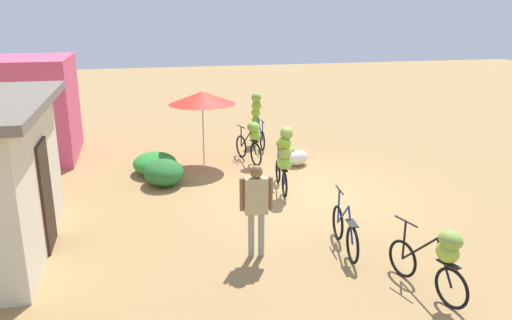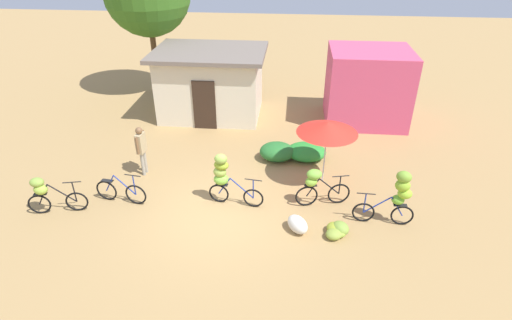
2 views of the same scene
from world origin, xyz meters
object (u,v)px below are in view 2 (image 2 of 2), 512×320
bicycle_leftmost (46,192)px  person_vendor (141,146)px  bicycle_near_pile (121,192)px  shop_pink (367,86)px  market_umbrella (327,127)px  bicycle_by_shop (317,184)px  produce_sack (298,224)px  banana_pile_on_ground (337,230)px  bicycle_rightmost (398,194)px  building_low (211,83)px  bicycle_center_loaded (224,175)px

bicycle_leftmost → person_vendor: person_vendor is taller
bicycle_near_pile → shop_pink: bearing=40.3°
market_umbrella → bicycle_by_shop: bearing=-101.2°
produce_sack → bicycle_near_pile: bearing=170.7°
shop_pink → produce_sack: shop_pink is taller
produce_sack → market_umbrella: bearing=72.9°
bicycle_by_shop → bicycle_leftmost: bearing=-171.9°
bicycle_by_shop → banana_pile_on_ground: (0.53, -1.28, -0.59)m
bicycle_rightmost → person_vendor: (-7.67, 1.91, 0.04)m
market_umbrella → person_vendor: (-5.85, -0.11, -0.87)m
bicycle_leftmost → bicycle_near_pile: (1.83, 0.70, -0.34)m
building_low → shop_pink: shop_pink is taller
building_low → bicycle_rightmost: building_low is taller
building_low → bicycle_near_pile: 6.96m
banana_pile_on_ground → person_vendor: person_vendor is taller
bicycle_near_pile → person_vendor: (0.15, 1.62, 0.68)m
produce_sack → bicycle_center_loaded: bearing=153.2°
bicycle_leftmost → bicycle_near_pile: 1.98m
banana_pile_on_ground → person_vendor: (-6.11, 2.53, 0.89)m
bicycle_rightmost → shop_pink: bearing=89.2°
bicycle_center_loaded → bicycle_by_shop: 2.68m
bicycle_center_loaded → bicycle_by_shop: bicycle_center_loaded is taller
building_low → bicycle_rightmost: bearing=-47.8°
bicycle_leftmost → person_vendor: (1.98, 2.32, 0.34)m
bicycle_near_pile → market_umbrella: bearing=16.1°
person_vendor → shop_pink: bearing=33.3°
building_low → person_vendor: size_ratio=2.70×
shop_pink → bicycle_rightmost: (-0.09, -7.00, -0.48)m
building_low → person_vendor: building_low is taller
bicycle_leftmost → banana_pile_on_ground: bicycle_leftmost is taller
bicycle_leftmost → banana_pile_on_ground: (8.09, -0.21, -0.55)m
shop_pink → bicycle_near_pile: shop_pink is taller
bicycle_near_pile → produce_sack: (5.21, -0.85, -0.14)m
building_low → bicycle_near_pile: building_low is taller
market_umbrella → banana_pile_on_ground: size_ratio=2.52×
bicycle_by_shop → produce_sack: 1.43m
bicycle_center_loaded → person_vendor: person_vendor is taller
bicycle_near_pile → person_vendor: bearing=84.7°
produce_sack → person_vendor: size_ratio=0.41×
bicycle_center_loaded → building_low: bearing=103.9°
building_low → bicycle_leftmost: 8.15m
market_umbrella → banana_pile_on_ground: (0.26, -2.64, -1.76)m
market_umbrella → bicycle_leftmost: market_umbrella is taller
bicycle_center_loaded → produce_sack: (2.15, -1.09, -0.75)m
person_vendor → produce_sack: bearing=-26.1°
shop_pink → banana_pile_on_ground: shop_pink is taller
bicycle_near_pile → produce_sack: bicycle_near_pile is taller
bicycle_near_pile → banana_pile_on_ground: (6.27, -0.91, -0.22)m
shop_pink → banana_pile_on_ground: (-1.65, -7.62, -1.33)m
shop_pink → bicycle_near_pile: size_ratio=1.99×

